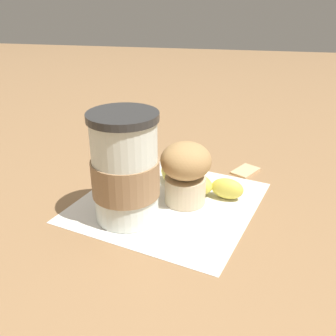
% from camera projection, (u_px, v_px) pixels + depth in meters
% --- Properties ---
extents(ground_plane, '(3.00, 3.00, 0.00)m').
position_uv_depth(ground_plane, '(168.00, 202.00, 0.60)').
color(ground_plane, '#936D47').
extents(paper_napkin, '(0.31, 0.31, 0.00)m').
position_uv_depth(paper_napkin, '(168.00, 202.00, 0.59)').
color(paper_napkin, white).
rests_on(paper_napkin, ground_plane).
extents(coffee_cup, '(0.09, 0.09, 0.15)m').
position_uv_depth(coffee_cup, '(125.00, 170.00, 0.53)').
color(coffee_cup, silver).
rests_on(coffee_cup, paper_napkin).
extents(muffin, '(0.07, 0.07, 0.09)m').
position_uv_depth(muffin, '(186.00, 171.00, 0.57)').
color(muffin, beige).
rests_on(muffin, paper_napkin).
extents(banana, '(0.08, 0.15, 0.03)m').
position_uv_depth(banana, '(197.00, 182.00, 0.62)').
color(banana, '#D6CC4C').
rests_on(banana, paper_napkin).
extents(sugar_packet, '(0.06, 0.05, 0.01)m').
position_uv_depth(sugar_packet, '(246.00, 170.00, 0.69)').
color(sugar_packet, '#E0B27F').
rests_on(sugar_packet, ground_plane).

